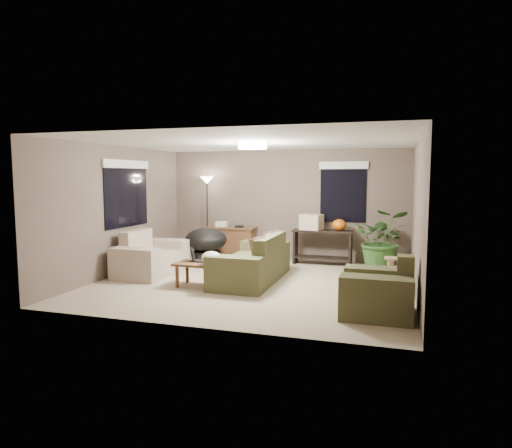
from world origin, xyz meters
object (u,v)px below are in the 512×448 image
(papasan_chair, at_px, (206,243))
(floor_lamp, at_px, (207,190))
(coffee_table, at_px, (204,266))
(console_table, at_px, (323,244))
(armchair, at_px, (378,294))
(desk, at_px, (232,243))
(houseplant, at_px, (382,247))
(loveseat, at_px, (150,259))
(cat_scratching_post, at_px, (390,273))
(main_sofa, at_px, (254,265))

(papasan_chair, relative_size, floor_lamp, 0.59)
(coffee_table, xyz_separation_m, console_table, (1.65, 2.63, 0.08))
(console_table, height_order, papasan_chair, papasan_chair)
(floor_lamp, bearing_deg, armchair, -40.53)
(desk, xyz_separation_m, papasan_chair, (-0.30, -0.80, 0.09))
(coffee_table, distance_m, houseplant, 3.73)
(loveseat, relative_size, armchair, 1.60)
(coffee_table, distance_m, desk, 2.68)
(papasan_chair, distance_m, floor_lamp, 1.43)
(papasan_chair, distance_m, cat_scratching_post, 3.93)
(main_sofa, distance_m, armchair, 2.71)
(coffee_table, height_order, desk, desk)
(loveseat, relative_size, cat_scratching_post, 3.20)
(main_sofa, relative_size, papasan_chair, 1.96)
(main_sofa, bearing_deg, loveseat, -179.45)
(desk, height_order, houseplant, houseplant)
(coffee_table, relative_size, floor_lamp, 0.52)
(console_table, distance_m, papasan_chair, 2.53)
(armchair, relative_size, coffee_table, 1.00)
(main_sofa, distance_m, houseplant, 2.77)
(main_sofa, height_order, papasan_chair, main_sofa)
(armchair, xyz_separation_m, floor_lamp, (-4.02, 3.44, 1.30))
(console_table, bearing_deg, loveseat, -147.66)
(main_sofa, bearing_deg, floor_lamp, 131.78)
(loveseat, bearing_deg, cat_scratching_post, 4.53)
(armchair, distance_m, houseplant, 3.12)
(desk, distance_m, floor_lamp, 1.37)
(armchair, distance_m, papasan_chair, 4.54)
(console_table, height_order, floor_lamp, floor_lamp)
(main_sofa, xyz_separation_m, papasan_chair, (-1.44, 1.14, 0.17))
(coffee_table, xyz_separation_m, desk, (-0.45, 2.64, 0.02))
(armchair, relative_size, papasan_chair, 0.89)
(floor_lamp, bearing_deg, coffee_table, -68.07)
(armchair, relative_size, houseplant, 0.79)
(main_sofa, xyz_separation_m, houseplant, (2.23, 1.64, 0.20))
(console_table, bearing_deg, armchair, -69.13)
(main_sofa, height_order, loveseat, same)
(armchair, relative_size, desk, 0.91)
(desk, height_order, papasan_chair, papasan_chair)
(houseplant, xyz_separation_m, cat_scratching_post, (0.18, -1.30, -0.28))
(loveseat, height_order, coffee_table, loveseat)
(console_table, distance_m, houseplant, 1.30)
(loveseat, distance_m, coffee_table, 1.60)
(loveseat, bearing_deg, desk, 63.18)
(main_sofa, relative_size, floor_lamp, 1.15)
(houseplant, bearing_deg, coffee_table, -141.27)
(armchair, xyz_separation_m, papasan_chair, (-3.71, 2.62, 0.17))
(coffee_table, distance_m, papasan_chair, 1.99)
(floor_lamp, xyz_separation_m, cat_scratching_post, (4.16, -1.62, -1.38))
(desk, bearing_deg, papasan_chair, -110.63)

